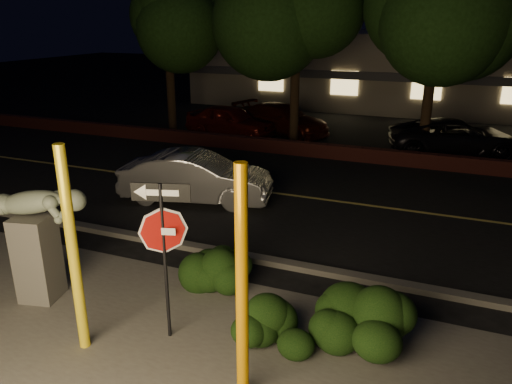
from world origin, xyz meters
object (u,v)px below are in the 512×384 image
(silver_sedan, at_px, (196,177))
(parked_car_dark, at_px, (455,137))
(parked_car_darkred, at_px, (281,119))
(yellow_pole_right, at_px, (242,288))
(signpost, at_px, (163,231))
(yellow_pole_left, at_px, (73,252))
(sculpture, at_px, (35,232))
(parked_car_red, at_px, (230,121))

(silver_sedan, distance_m, parked_car_dark, 10.09)
(parked_car_darkred, bearing_deg, yellow_pole_right, -145.96)
(signpost, xyz_separation_m, parked_car_dark, (3.84, 13.44, -1.16))
(yellow_pole_left, relative_size, signpost, 1.25)
(signpost, distance_m, parked_car_dark, 14.03)
(yellow_pole_right, xyz_separation_m, parked_car_darkred, (-4.75, 15.15, -0.98))
(yellow_pole_left, relative_size, yellow_pole_right, 0.99)
(sculpture, xyz_separation_m, parked_car_dark, (6.52, 13.29, -0.65))
(yellow_pole_right, relative_size, parked_car_dark, 0.69)
(yellow_pole_left, xyz_separation_m, silver_sedan, (-1.49, 6.34, -0.92))
(sculpture, bearing_deg, parked_car_darkred, 79.67)
(yellow_pole_right, xyz_separation_m, signpost, (-1.58, 0.75, 0.20))
(sculpture, relative_size, parked_car_darkred, 0.48)
(yellow_pole_right, bearing_deg, sculpture, 167.98)
(yellow_pole_right, bearing_deg, parked_car_red, 115.38)
(yellow_pole_left, bearing_deg, parked_car_red, 105.85)
(yellow_pole_right, bearing_deg, signpost, 154.62)
(signpost, height_order, parked_car_red, signpost)
(yellow_pole_left, relative_size, parked_car_darkred, 0.73)
(parked_car_darkred, bearing_deg, sculpture, -161.38)
(yellow_pole_left, bearing_deg, parked_car_darkred, 97.93)
(parked_car_dark, bearing_deg, yellow_pole_right, 156.04)
(parked_car_darkred, distance_m, parked_car_dark, 7.08)
(yellow_pole_right, bearing_deg, yellow_pole_left, 178.91)
(sculpture, distance_m, parked_car_dark, 14.82)
(signpost, bearing_deg, parked_car_red, 94.35)
(sculpture, distance_m, silver_sedan, 5.52)
(signpost, bearing_deg, parked_car_dark, 57.56)
(parked_car_red, bearing_deg, yellow_pole_left, -155.27)
(sculpture, xyz_separation_m, parked_car_red, (-2.31, 12.95, -0.64))
(yellow_pole_left, distance_m, parked_car_red, 14.38)
(yellow_pole_left, distance_m, yellow_pole_right, 2.65)
(parked_car_darkred, bearing_deg, parked_car_dark, -81.11)
(yellow_pole_left, relative_size, sculpture, 1.51)
(yellow_pole_left, bearing_deg, silver_sedan, 103.23)
(parked_car_red, xyz_separation_m, parked_car_darkred, (1.82, 1.29, -0.03))
(parked_car_red, height_order, parked_car_dark, parked_car_red)
(sculpture, height_order, parked_car_dark, sculpture)
(parked_car_dark, bearing_deg, sculpture, 138.97)
(yellow_pole_left, height_order, silver_sedan, yellow_pole_left)
(parked_car_darkred, relative_size, parked_car_dark, 0.94)
(yellow_pole_left, xyz_separation_m, sculpture, (-1.61, 0.86, -0.29))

